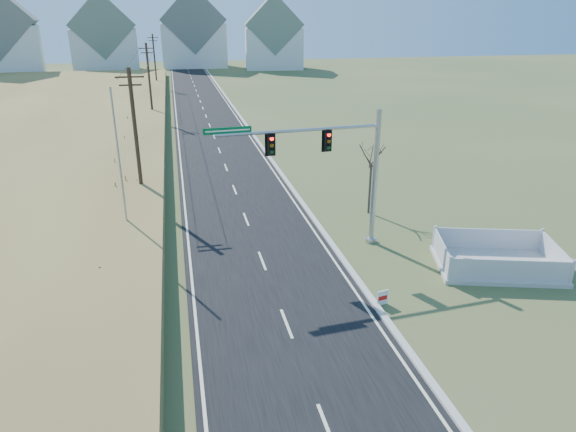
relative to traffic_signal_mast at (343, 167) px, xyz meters
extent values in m
plane|color=#3F5328|center=(-4.61, -5.05, -4.61)|extent=(260.00, 260.00, 0.00)
cube|color=black|center=(-4.61, 44.95, -4.58)|extent=(8.00, 180.00, 0.06)
cube|color=#B2AFA8|center=(-0.46, 44.95, -4.52)|extent=(0.30, 180.00, 0.18)
cylinder|color=#422D1E|center=(-11.11, 9.95, -0.11)|extent=(0.26, 0.26, 9.00)
cube|color=#422D1E|center=(-11.11, 9.95, 3.79)|extent=(1.80, 0.10, 0.10)
cube|color=#422D1E|center=(-11.11, 9.95, 3.29)|extent=(1.40, 0.10, 0.10)
cylinder|color=#422D1E|center=(-11.11, 39.95, -0.11)|extent=(0.26, 0.26, 9.00)
cube|color=#422D1E|center=(-11.11, 39.95, 3.79)|extent=(1.80, 0.10, 0.10)
cube|color=#422D1E|center=(-11.11, 39.95, 3.29)|extent=(1.40, 0.10, 0.10)
cylinder|color=#422D1E|center=(-11.11, 69.95, -0.11)|extent=(0.26, 0.26, 9.00)
cube|color=#422D1E|center=(-11.11, 69.95, 3.79)|extent=(1.80, 0.10, 0.10)
cube|color=#422D1E|center=(-11.11, 69.95, 3.29)|extent=(1.40, 0.10, 0.10)
cube|color=silver|center=(-22.61, 102.95, -0.11)|extent=(14.66, 10.95, 9.00)
cube|color=slate|center=(-22.61, 102.95, 5.29)|extent=(14.93, 11.17, 14.26)
cube|color=silver|center=(-2.61, 106.95, 0.39)|extent=(15.00, 10.00, 10.00)
cube|color=slate|center=(-2.61, 106.95, 6.29)|extent=(15.27, 10.20, 15.27)
cube|color=silver|center=(15.39, 98.95, -0.11)|extent=(13.87, 10.31, 9.00)
cube|color=slate|center=(15.39, 98.95, 5.29)|extent=(14.12, 10.51, 13.24)
cylinder|color=#9EA0A5|center=(1.89, 0.14, -4.50)|extent=(0.65, 0.65, 0.22)
cylinder|color=#9EA0A5|center=(1.89, 0.14, -0.83)|extent=(0.28, 0.28, 7.55)
cylinder|color=#9EA0A5|center=(-2.42, -0.18, 2.09)|extent=(8.62, 0.82, 0.17)
cube|color=black|center=(-0.91, -0.07, 1.46)|extent=(0.36, 0.30, 1.05)
cube|color=black|center=(-3.92, -0.30, 1.46)|extent=(0.36, 0.30, 1.05)
cube|color=#055A2A|center=(-6.08, -0.46, 2.30)|extent=(2.37, 0.22, 0.32)
cube|color=#B7B5AD|center=(6.99, -4.28, -4.49)|extent=(6.86, 5.59, 0.23)
cube|color=#B4B4BA|center=(6.45, -6.08, -3.82)|extent=(5.43, 1.69, 1.13)
cube|color=#B4B4BA|center=(7.53, -2.47, -3.82)|extent=(5.43, 1.69, 1.13)
cube|color=#B4B4BA|center=(4.29, -3.47, -3.82)|extent=(1.15, 3.63, 1.13)
cube|color=#B4B4BA|center=(9.69, -5.08, -3.82)|extent=(1.15, 3.63, 1.13)
cube|color=white|center=(-0.11, -6.44, -4.23)|extent=(0.56, 0.16, 0.70)
cube|color=red|center=(-0.11, -6.47, -4.23)|extent=(0.45, 0.11, 0.20)
cylinder|color=#B7B5AD|center=(-11.61, 3.23, -4.52)|extent=(0.39, 0.39, 0.17)
cylinder|color=#9EA0A5|center=(-11.61, 3.23, -0.28)|extent=(0.11, 0.11, 8.65)
cylinder|color=#4C3F33|center=(3.39, 4.48, -3.00)|extent=(0.15, 0.15, 3.20)
camera|label=1|loc=(-8.50, -24.93, 7.51)|focal=32.00mm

